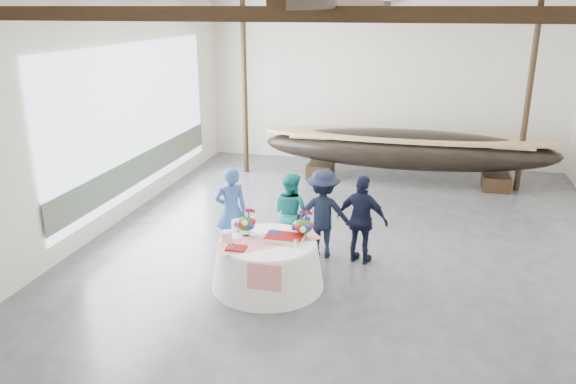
# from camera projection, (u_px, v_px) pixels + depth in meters

# --- Properties ---
(floor) EXTENTS (10.00, 12.00, 0.01)m
(floor) POSITION_uv_depth(u_px,v_px,m) (354.00, 241.00, 10.88)
(floor) COLOR #3D3D42
(floor) RESTS_ON ground
(wall_back) EXTENTS (10.00, 0.02, 4.50)m
(wall_back) POSITION_uv_depth(u_px,v_px,m) (384.00, 84.00, 15.71)
(wall_back) COLOR silver
(wall_back) RESTS_ON ground
(wall_front) EXTENTS (10.00, 0.02, 4.50)m
(wall_front) POSITION_uv_depth(u_px,v_px,m) (274.00, 272.00, 4.64)
(wall_front) COLOR silver
(wall_front) RESTS_ON ground
(wall_left) EXTENTS (0.02, 12.00, 4.50)m
(wall_left) POSITION_uv_depth(u_px,v_px,m) (111.00, 115.00, 11.29)
(wall_left) COLOR silver
(wall_left) RESTS_ON ground
(pavilion_structure) EXTENTS (9.80, 11.76, 4.50)m
(pavilion_structure) POSITION_uv_depth(u_px,v_px,m) (368.00, 25.00, 10.29)
(pavilion_structure) COLOR black
(pavilion_structure) RESTS_ON ground
(open_bay) EXTENTS (0.03, 7.00, 3.20)m
(open_bay) POSITION_uv_depth(u_px,v_px,m) (139.00, 126.00, 12.33)
(open_bay) COLOR silver
(open_bay) RESTS_ON ground
(longboat_display) EXTENTS (7.39, 1.48, 1.39)m
(longboat_display) POSITION_uv_depth(u_px,v_px,m) (407.00, 149.00, 14.23)
(longboat_display) COLOR black
(longboat_display) RESTS_ON ground
(banquet_table) EXTENTS (1.82, 1.82, 0.78)m
(banquet_table) POSITION_uv_depth(u_px,v_px,m) (268.00, 263.00, 9.06)
(banquet_table) COLOR white
(banquet_table) RESTS_ON ground
(tabletop_items) EXTENTS (1.67, 1.46, 0.40)m
(tabletop_items) POSITION_uv_depth(u_px,v_px,m) (271.00, 229.00, 9.02)
(tabletop_items) COLOR red
(tabletop_items) RESTS_ON banquet_table
(guest_woman_blue) EXTENTS (0.71, 0.65, 1.62)m
(guest_woman_blue) POSITION_uv_depth(u_px,v_px,m) (231.00, 210.00, 10.19)
(guest_woman_blue) COLOR #2A4B86
(guest_woman_blue) RESTS_ON ground
(guest_woman_teal) EXTENTS (0.91, 0.83, 1.52)m
(guest_woman_teal) POSITION_uv_depth(u_px,v_px,m) (290.00, 213.00, 10.21)
(guest_woman_teal) COLOR teal
(guest_woman_teal) RESTS_ON ground
(guest_man_left) EXTENTS (1.12, 0.73, 1.63)m
(guest_man_left) POSITION_uv_depth(u_px,v_px,m) (323.00, 214.00, 10.02)
(guest_man_left) COLOR black
(guest_man_left) RESTS_ON ground
(guest_man_right) EXTENTS (1.01, 0.63, 1.60)m
(guest_man_right) POSITION_uv_depth(u_px,v_px,m) (362.00, 220.00, 9.77)
(guest_man_right) COLOR black
(guest_man_right) RESTS_ON ground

